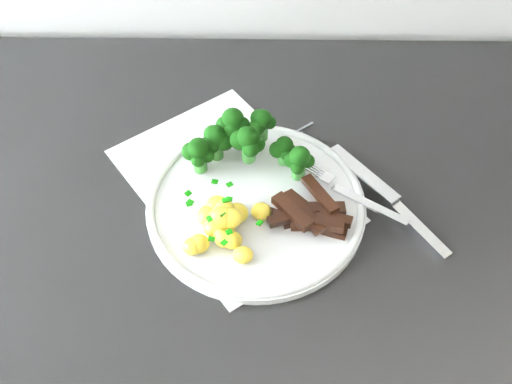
{
  "coord_description": "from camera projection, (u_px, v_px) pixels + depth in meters",
  "views": [
    {
      "loc": [
        -0.1,
        1.22,
        1.49
      ],
      "look_at": [
        -0.1,
        1.65,
        0.95
      ],
      "focal_mm": 41.76,
      "sensor_mm": 36.0,
      "label": 1
    }
  ],
  "objects": [
    {
      "name": "plate",
      "position": [
        256.0,
        204.0,
        0.71
      ],
      "size": [
        0.26,
        0.26,
        0.02
      ],
      "color": "silver",
      "rests_on": "counter"
    },
    {
      "name": "potatoes",
      "position": [
        223.0,
        223.0,
        0.67
      ],
      "size": [
        0.1,
        0.1,
        0.04
      ],
      "color": "yellow",
      "rests_on": "plate"
    },
    {
      "name": "broccoli",
      "position": [
        242.0,
        140.0,
        0.73
      ],
      "size": [
        0.16,
        0.09,
        0.06
      ],
      "color": "#2D6926",
      "rests_on": "plate"
    },
    {
      "name": "fork",
      "position": [
        354.0,
        195.0,
        0.71
      ],
      "size": [
        0.13,
        0.1,
        0.01
      ],
      "color": "silver",
      "rests_on": "plate"
    },
    {
      "name": "beef_strips",
      "position": [
        308.0,
        215.0,
        0.69
      ],
      "size": [
        0.1,
        0.09,
        0.03
      ],
      "color": "black",
      "rests_on": "plate"
    },
    {
      "name": "counter",
      "position": [
        288.0,
        355.0,
        1.08
      ],
      "size": [
        2.46,
        0.61,
        0.92
      ],
      "color": "black",
      "rests_on": "ground"
    },
    {
      "name": "knife",
      "position": [
        402.0,
        212.0,
        0.7
      ],
      "size": [
        0.13,
        0.17,
        0.02
      ],
      "color": "silver",
      "rests_on": "plate"
    },
    {
      "name": "recipe_paper",
      "position": [
        231.0,
        184.0,
        0.74
      ],
      "size": [
        0.33,
        0.35,
        0.0
      ],
      "color": "silver",
      "rests_on": "counter"
    }
  ]
}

